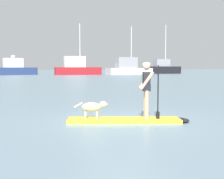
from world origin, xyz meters
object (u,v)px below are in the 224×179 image
paddleboard (132,120)px  dog (93,107)px  moored_boat_outer (77,68)px  moored_boat_starboard (128,68)px  moored_boat_port (16,69)px  moored_boat_center (163,68)px  person_paddler (147,86)px

paddleboard → dog: (-1.08, 0.39, 0.39)m
moored_boat_outer → moored_boat_starboard: size_ratio=1.01×
moored_boat_port → moored_boat_center: bearing=-0.3°
person_paddler → moored_boat_port: size_ratio=0.19×
person_paddler → moored_boat_starboard: 62.80m
moored_boat_starboard → person_paddler: bearing=-113.3°
paddleboard → moored_boat_starboard: size_ratio=0.33×
paddleboard → moored_boat_outer: moored_boat_outer is taller
moored_boat_port → moored_boat_center: size_ratio=0.72×
person_paddler → moored_boat_center: size_ratio=0.13×
moored_boat_starboard → moored_boat_center: (11.48, 3.49, -0.04)m
dog → moored_boat_port: bearing=88.8°
moored_boat_outer → moored_boat_center: moored_boat_center is taller
dog → moored_boat_starboard: moored_boat_starboard is taller
person_paddler → moored_boat_center: moored_boat_center is taller
person_paddler → moored_boat_center: 71.13m
moored_boat_port → moored_boat_outer: 13.22m
moored_boat_port → moored_boat_starboard: (25.02, -3.71, 0.11)m
dog → moored_boat_center: size_ratio=0.08×
moored_boat_outer → paddleboard: bearing=-102.6°
moored_boat_outer → dog: bearing=-103.7°
dog → moored_boat_starboard: (26.30, 57.15, 1.03)m
dog → moored_boat_center: (37.79, 60.64, 1.00)m
moored_boat_center → moored_boat_starboard: bearing=-163.1°
moored_boat_center → paddleboard: bearing=-121.0°
paddleboard → person_paddler: person_paddler is taller
moored_boat_port → person_paddler: bearing=-89.8°
moored_boat_outer → moored_boat_starboard: (12.31, -0.08, -0.03)m
person_paddler → moored_boat_starboard: size_ratio=0.15×
paddleboard → moored_boat_port: bearing=89.8°
paddleboard → moored_boat_outer: size_ratio=0.33×
paddleboard → moored_boat_port: (0.20, 61.25, 1.32)m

